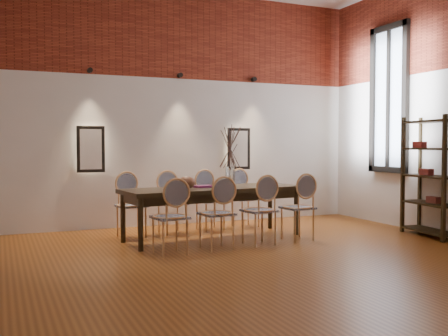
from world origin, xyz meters
name	(u,v)px	position (x,y,z in m)	size (l,w,h in m)	color
floor	(263,270)	(0.00, 0.00, -0.01)	(7.00, 7.00, 0.02)	brown
wall_back	(167,108)	(0.00, 3.55, 2.00)	(7.00, 0.10, 4.00)	silver
brick_band_back	(167,33)	(0.00, 3.48, 3.25)	(7.00, 0.02, 1.50)	maroon
niche_left	(90,149)	(-1.30, 3.45, 1.30)	(0.36, 0.06, 0.66)	#FFEAC6
niche_right	(238,149)	(1.30, 3.45, 1.30)	(0.36, 0.06, 0.66)	#FFEAC6
spot_fixture_left	(90,70)	(-1.30, 3.42, 2.55)	(0.08, 0.08, 0.10)	black
spot_fixture_mid	(180,75)	(0.20, 3.42, 2.55)	(0.08, 0.08, 0.10)	black
spot_fixture_right	(254,79)	(1.60, 3.42, 2.55)	(0.08, 0.08, 0.10)	black
window_glass	(389,99)	(3.46, 2.00, 2.15)	(0.02, 0.78, 2.38)	silver
window_frame	(388,99)	(3.44, 2.00, 2.15)	(0.08, 0.90, 2.50)	black
window_mullion	(388,99)	(3.44, 2.00, 2.15)	(0.06, 0.06, 2.40)	black
dining_table	(213,213)	(0.22, 1.97, 0.38)	(2.66, 0.86, 0.75)	#2E2212
chair_near_a	(170,217)	(-0.70, 1.16, 0.47)	(0.44, 0.44, 0.94)	tan
chair_near_b	(217,214)	(-0.04, 1.23, 0.47)	(0.44, 0.44, 0.94)	tan
chair_near_c	(259,210)	(0.62, 1.31, 0.47)	(0.44, 0.44, 0.94)	tan
chair_near_d	(298,207)	(1.29, 1.38, 0.47)	(0.44, 0.44, 0.94)	tan
chair_far_a	(131,206)	(-0.85, 2.57, 0.47)	(0.44, 0.44, 0.94)	tan
chair_far_b	(172,203)	(-0.19, 2.64, 0.47)	(0.44, 0.44, 0.94)	tan
chair_far_c	(210,201)	(0.47, 2.71, 0.47)	(0.44, 0.44, 0.94)	tan
chair_far_d	(245,199)	(1.13, 2.79, 0.47)	(0.44, 0.44, 0.94)	tan
vase	(230,177)	(0.51, 2.01, 0.90)	(0.14, 0.14, 0.30)	silver
dried_branches	(230,146)	(0.51, 2.01, 1.35)	(0.50, 0.50, 0.70)	#4E362D
bowl	(187,183)	(-0.23, 1.88, 0.84)	(0.24, 0.24, 0.18)	brown
book	(203,186)	(0.08, 2.04, 0.77)	(0.26, 0.18, 0.03)	#802861
shelving_rack	(431,176)	(3.28, 0.85, 0.90)	(0.38, 1.00, 1.80)	black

